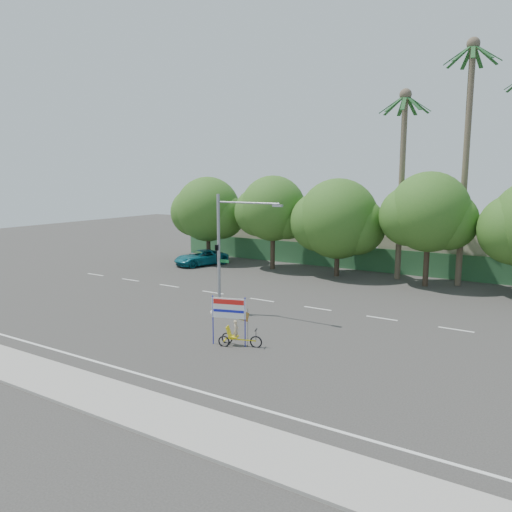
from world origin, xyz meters
The scene contains 14 objects.
ground centered at (0.00, 0.00, 0.00)m, with size 120.00×120.00×0.00m, color #33302D.
sidewalk_near centered at (0.00, -7.50, 0.06)m, with size 50.00×2.40×0.12m, color gray.
fence centered at (0.00, 21.50, 1.00)m, with size 38.00×0.08×2.00m, color #336B3D.
building_left centered at (-10.00, 26.00, 2.00)m, with size 12.00×8.00×4.00m, color beige.
building_right centered at (8.00, 26.00, 1.80)m, with size 14.00×8.00×3.60m, color beige.
tree_far_left centered at (-14.05, 18.00, 4.76)m, with size 7.14×6.00×7.96m.
tree_left centered at (-7.05, 18.00, 5.06)m, with size 6.66×5.60×8.07m.
tree_center centered at (-1.05, 18.00, 4.47)m, with size 7.62×6.40×7.85m.
tree_right centered at (5.95, 18.00, 5.24)m, with size 6.90×5.80×8.36m.
palm_tall centered at (8.00, 19.50, 10.46)m, with size 3.73×3.79×17.45m.
palm_short centered at (3.50, 19.50, 8.86)m, with size 3.73×3.79×14.45m.
traffic_signal centered at (-2.20, 3.98, 2.92)m, with size 4.72×1.10×7.00m.
trike_billboard centered at (1.46, -0.27, 0.98)m, with size 2.38×1.00×2.43m.
pickup_truck centered at (-13.43, 16.12, 0.69)m, with size 2.28×4.94×1.37m, color #106372.
Camera 1 is at (14.46, -19.07, 8.00)m, focal length 35.00 mm.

